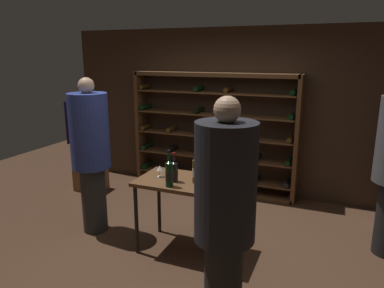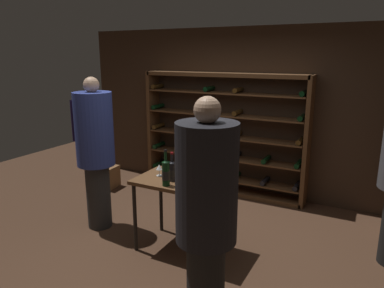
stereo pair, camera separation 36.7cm
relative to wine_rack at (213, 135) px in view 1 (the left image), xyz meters
name	(u,v)px [view 1 (the left image)]	position (x,y,z in m)	size (l,w,h in m)	color
ground_plane	(185,247)	(0.32, -1.86, -0.95)	(10.14, 10.14, 0.00)	#472D1E
back_wall	(236,112)	(0.32, 0.21, 0.36)	(5.85, 0.10, 2.62)	#3D2B1E
wine_rack	(213,135)	(0.00, 0.00, 0.00)	(2.70, 0.32, 1.93)	brown
tasting_table	(185,189)	(0.34, -1.91, -0.20)	(1.04, 0.65, 0.85)	brown
person_guest_khaki	(91,149)	(-0.91, -1.91, 0.13)	(0.47, 0.47, 1.94)	#2C2C2C
person_bystander_dark_jacket	(225,211)	(1.13, -2.97, 0.12)	(0.46, 0.46, 1.92)	black
wine_crate	(91,179)	(-1.87, -0.76, -0.76)	(0.48, 0.34, 0.36)	brown
wine_bottle_amber_reserve	(169,173)	(0.27, -2.15, 0.05)	(0.08, 0.08, 0.39)	black
wine_bottle_gold_foil	(196,170)	(0.49, -1.94, 0.04)	(0.08, 0.08, 0.39)	#4C3314
wine_bottle_red_label	(174,171)	(0.26, -2.00, 0.02)	(0.08, 0.08, 0.33)	black
wine_glass_stemmed_right	(160,169)	(0.04, -1.92, 0.00)	(0.07, 0.07, 0.13)	silver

